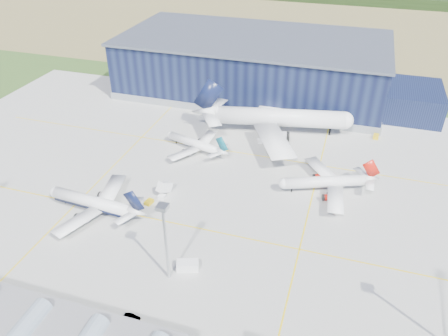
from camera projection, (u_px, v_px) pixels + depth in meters
ground at (178, 202)px, 137.40m from camera, size 600.00×600.00×0.00m
apron at (189, 184)px, 145.41m from camera, size 220.00×160.00×0.08m
farmland at (295, 25)px, 314.03m from camera, size 600.00×220.00×0.01m
hangar at (259, 68)px, 206.53m from camera, size 145.00×62.00×26.10m
light_mast_center at (165, 231)px, 102.45m from camera, size 2.60×2.60×23.00m
airliner_navy at (91, 196)px, 130.45m from camera, size 36.46×35.77×11.15m
airliner_red at (325, 177)px, 139.51m from camera, size 43.35×42.94×10.94m
airliner_widebody at (280, 109)px, 170.56m from camera, size 75.77×74.67×21.06m
airliner_regional at (194, 140)px, 161.96m from camera, size 35.21×34.80×9.26m
gse_tug_b at (149, 202)px, 136.30m from camera, size 2.38×3.13×1.22m
gse_cart_a at (260, 141)px, 169.28m from camera, size 2.79×3.24×1.18m
gse_tug_c at (376, 137)px, 172.02m from camera, size 2.27×3.42×1.44m
gse_van_c at (188, 266)px, 112.34m from camera, size 6.20×4.41×2.70m
airstair at (165, 189)px, 140.25m from camera, size 3.76×5.68×3.38m
car_b at (132, 318)px, 99.60m from camera, size 3.93×1.38×1.30m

